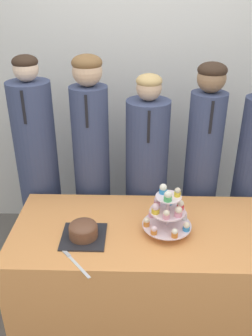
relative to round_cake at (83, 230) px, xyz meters
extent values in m
cube|color=silver|center=(0.35, 1.29, 0.59)|extent=(9.00, 0.06, 2.70)
cube|color=#EF9951|center=(0.35, 0.10, -0.41)|extent=(1.59, 0.75, 0.71)
cube|color=#232328|center=(0.00, 0.00, -0.04)|extent=(0.26, 0.26, 0.01)
cylinder|color=brown|center=(0.00, 0.00, -0.01)|extent=(0.17, 0.17, 0.06)
ellipsoid|color=brown|center=(0.00, 0.00, 0.03)|extent=(0.17, 0.17, 0.06)
cube|color=silver|center=(0.01, -0.25, -0.05)|extent=(0.14, 0.17, 0.00)
cube|color=#B2B2B7|center=(-0.08, -0.14, -0.05)|extent=(0.07, 0.08, 0.01)
cylinder|color=silver|center=(0.49, 0.07, 0.07)|extent=(0.02, 0.02, 0.25)
cylinder|color=silver|center=(0.49, 0.07, 0.00)|extent=(0.29, 0.29, 0.01)
cylinder|color=silver|center=(0.49, 0.07, 0.09)|extent=(0.21, 0.21, 0.01)
cylinder|color=silver|center=(0.49, 0.07, 0.19)|extent=(0.15, 0.15, 0.01)
cylinder|color=orange|center=(0.52, -0.05, 0.01)|extent=(0.04, 0.04, 0.03)
sphere|color=white|center=(0.52, -0.05, 0.04)|extent=(0.04, 0.04, 0.04)
cylinder|color=#3893DB|center=(0.60, 0.02, 0.01)|extent=(0.04, 0.04, 0.02)
sphere|color=#F4E5C6|center=(0.60, 0.02, 0.04)|extent=(0.04, 0.04, 0.04)
cylinder|color=white|center=(0.59, 0.13, 0.01)|extent=(0.04, 0.04, 0.03)
sphere|color=silver|center=(0.59, 0.13, 0.04)|extent=(0.04, 0.04, 0.04)
cylinder|color=#E5333D|center=(0.50, 0.19, 0.01)|extent=(0.05, 0.05, 0.03)
sphere|color=beige|center=(0.50, 0.19, 0.04)|extent=(0.04, 0.04, 0.04)
cylinder|color=pink|center=(0.40, 0.16, 0.01)|extent=(0.04, 0.04, 0.03)
sphere|color=#F4E5C6|center=(0.40, 0.16, 0.04)|extent=(0.04, 0.04, 0.04)
cylinder|color=orange|center=(0.37, 0.05, 0.01)|extent=(0.04, 0.04, 0.03)
sphere|color=#F4E5C6|center=(0.37, 0.05, 0.04)|extent=(0.04, 0.04, 0.04)
cylinder|color=orange|center=(0.41, -0.02, 0.01)|extent=(0.04, 0.04, 0.02)
sphere|color=silver|center=(0.41, -0.02, 0.03)|extent=(0.03, 0.03, 0.03)
cylinder|color=pink|center=(0.47, -0.01, 0.11)|extent=(0.04, 0.04, 0.03)
sphere|color=#F4E5C6|center=(0.47, -0.01, 0.14)|extent=(0.04, 0.04, 0.04)
cylinder|color=pink|center=(0.54, 0.02, 0.11)|extent=(0.04, 0.04, 0.03)
sphere|color=#F4E5C6|center=(0.54, 0.02, 0.14)|extent=(0.04, 0.04, 0.04)
cylinder|color=#E5333D|center=(0.56, 0.09, 0.11)|extent=(0.04, 0.04, 0.03)
sphere|color=#F4E5C6|center=(0.56, 0.09, 0.14)|extent=(0.04, 0.04, 0.04)
cylinder|color=#3893DB|center=(0.50, 0.15, 0.11)|extent=(0.04, 0.04, 0.03)
sphere|color=#F4E5C6|center=(0.50, 0.15, 0.14)|extent=(0.04, 0.04, 0.04)
cylinder|color=pink|center=(0.43, 0.12, 0.11)|extent=(0.04, 0.04, 0.03)
sphere|color=silver|center=(0.43, 0.12, 0.14)|extent=(0.04, 0.04, 0.04)
cylinder|color=yellow|center=(0.42, 0.05, 0.11)|extent=(0.05, 0.05, 0.03)
sphere|color=silver|center=(0.42, 0.05, 0.14)|extent=(0.04, 0.04, 0.04)
cylinder|color=#4CB766|center=(0.48, 0.03, 0.21)|extent=(0.05, 0.05, 0.03)
sphere|color=white|center=(0.48, 0.03, 0.23)|extent=(0.04, 0.04, 0.04)
cylinder|color=yellow|center=(0.54, 0.08, 0.21)|extent=(0.04, 0.04, 0.03)
sphere|color=beige|center=(0.54, 0.08, 0.23)|extent=(0.04, 0.04, 0.04)
cylinder|color=#3893DB|center=(0.46, 0.11, 0.21)|extent=(0.05, 0.05, 0.02)
sphere|color=white|center=(0.46, 0.11, 0.23)|extent=(0.04, 0.04, 0.04)
cylinder|color=#384266|center=(-0.42, 0.66, -0.03)|extent=(0.30, 0.30, 1.47)
sphere|color=beige|center=(-0.42, 0.66, 0.79)|extent=(0.17, 0.17, 0.17)
ellipsoid|color=#332319|center=(-0.42, 0.66, 0.83)|extent=(0.17, 0.17, 0.09)
cube|color=black|center=(-0.42, 0.51, 0.57)|extent=(0.02, 0.01, 0.22)
cylinder|color=#384266|center=(-0.02, 0.66, -0.04)|extent=(0.26, 0.26, 1.44)
sphere|color=#D6AD89|center=(-0.02, 0.66, 0.77)|extent=(0.20, 0.20, 0.20)
ellipsoid|color=brown|center=(-0.02, 0.66, 0.83)|extent=(0.20, 0.20, 0.11)
cube|color=black|center=(-0.02, 0.53, 0.54)|extent=(0.02, 0.01, 0.22)
cylinder|color=#384266|center=(0.38, 0.66, -0.09)|extent=(0.31, 0.31, 1.34)
sphere|color=#D6AD89|center=(0.38, 0.66, 0.67)|extent=(0.17, 0.17, 0.17)
ellipsoid|color=tan|center=(0.38, 0.66, 0.71)|extent=(0.17, 0.17, 0.09)
cube|color=black|center=(0.38, 0.50, 0.45)|extent=(0.02, 0.01, 0.22)
cylinder|color=#384266|center=(0.78, 0.66, -0.06)|extent=(0.25, 0.25, 1.40)
sphere|color=#8E6B4C|center=(0.78, 0.66, 0.73)|extent=(0.19, 0.19, 0.19)
ellipsoid|color=#332319|center=(0.78, 0.66, 0.78)|extent=(0.19, 0.19, 0.10)
cube|color=black|center=(0.78, 0.53, 0.51)|extent=(0.02, 0.01, 0.22)
cylinder|color=#384266|center=(1.16, 0.66, -0.08)|extent=(0.26, 0.26, 1.37)
camera|label=1|loc=(0.29, -1.66, 1.26)|focal=38.00mm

